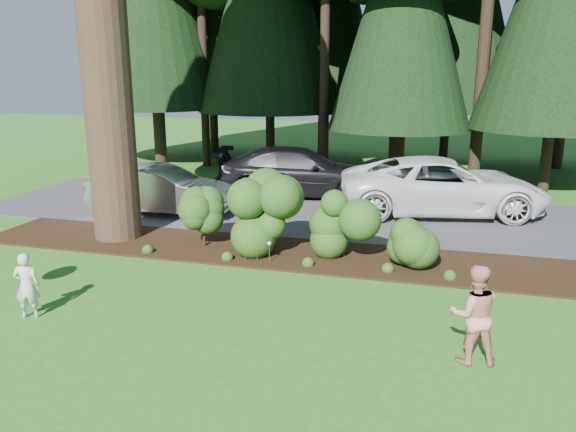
# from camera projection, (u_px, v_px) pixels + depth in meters

# --- Properties ---
(ground) EXTENTS (80.00, 80.00, 0.00)m
(ground) POSITION_uv_depth(u_px,v_px,m) (233.00, 304.00, 10.94)
(ground) COLOR #27641C
(ground) RESTS_ON ground
(mulch_bed) EXTENTS (16.00, 2.50, 0.05)m
(mulch_bed) POSITION_uv_depth(u_px,v_px,m) (280.00, 252.00, 13.97)
(mulch_bed) COLOR black
(mulch_bed) RESTS_ON ground
(driveway) EXTENTS (22.00, 6.00, 0.03)m
(driveway) POSITION_uv_depth(u_px,v_px,m) (317.00, 212.00, 17.94)
(driveway) COLOR #38383A
(driveway) RESTS_ON ground
(shrub_row) EXTENTS (6.53, 1.60, 1.61)m
(shrub_row) POSITION_uv_depth(u_px,v_px,m) (309.00, 226.00, 13.47)
(shrub_row) COLOR #224415
(shrub_row) RESTS_ON ground
(lily_cluster) EXTENTS (0.69, 0.09, 0.57)m
(lily_cluster) POSITION_uv_depth(u_px,v_px,m) (257.00, 243.00, 13.13)
(lily_cluster) COLOR #224415
(lily_cluster) RESTS_ON ground
(car_silver_wagon) EXTENTS (4.63, 1.89, 1.49)m
(car_silver_wagon) POSITION_uv_depth(u_px,v_px,m) (161.00, 190.00, 17.62)
(car_silver_wagon) COLOR silver
(car_silver_wagon) RESTS_ON driveway
(car_white_suv) EXTENTS (6.82, 4.17, 1.77)m
(car_white_suv) POSITION_uv_depth(u_px,v_px,m) (443.00, 186.00, 17.55)
(car_white_suv) COLOR silver
(car_white_suv) RESTS_ON driveway
(car_dark_suv) EXTENTS (6.22, 3.36, 1.71)m
(car_dark_suv) POSITION_uv_depth(u_px,v_px,m) (298.00, 172.00, 20.17)
(car_dark_suv) COLOR black
(car_dark_suv) RESTS_ON driveway
(child) EXTENTS (0.53, 0.43, 1.25)m
(child) POSITION_uv_depth(u_px,v_px,m) (27.00, 285.00, 10.23)
(child) COLOR silver
(child) RESTS_ON ground
(adult) EXTENTS (0.89, 0.75, 1.60)m
(adult) POSITION_uv_depth(u_px,v_px,m) (474.00, 315.00, 8.60)
(adult) COLOR red
(adult) RESTS_ON ground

